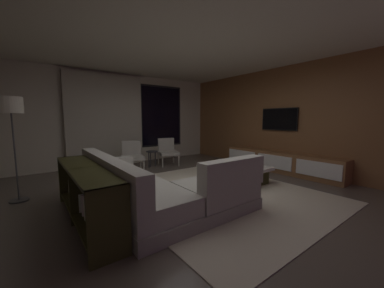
{
  "coord_description": "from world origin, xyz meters",
  "views": [
    {
      "loc": [
        -2.36,
        -2.99,
        1.36
      ],
      "look_at": [
        0.76,
        1.16,
        0.76
      ],
      "focal_mm": 20.47,
      "sensor_mm": 36.0,
      "label": 1
    }
  ],
  "objects_px": {
    "accent_chair_near_window": "(167,150)",
    "media_console": "(280,162)",
    "book_stack_on_coffee_table": "(233,162)",
    "accent_chair_by_curtain": "(132,154)",
    "sectional_couch": "(154,190)",
    "coffee_table": "(235,174)",
    "mounted_tv": "(279,119)",
    "console_table_behind_couch": "(86,192)",
    "standing_lamp": "(11,112)",
    "side_stool": "(152,154)"
  },
  "relations": [
    {
      "from": "accent_chair_by_curtain",
      "to": "side_stool",
      "type": "distance_m",
      "value": 0.6
    },
    {
      "from": "console_table_behind_couch",
      "to": "media_console",
      "type": "bearing_deg",
      "value": -0.09
    },
    {
      "from": "accent_chair_near_window",
      "to": "accent_chair_by_curtain",
      "type": "bearing_deg",
      "value": -175.32
    },
    {
      "from": "coffee_table",
      "to": "standing_lamp",
      "type": "relative_size",
      "value": 0.68
    },
    {
      "from": "media_console",
      "to": "mounted_tv",
      "type": "relative_size",
      "value": 3.11
    },
    {
      "from": "mounted_tv",
      "to": "sectional_couch",
      "type": "bearing_deg",
      "value": -175.23
    },
    {
      "from": "accent_chair_near_window",
      "to": "accent_chair_by_curtain",
      "type": "height_order",
      "value": "same"
    },
    {
      "from": "book_stack_on_coffee_table",
      "to": "side_stool",
      "type": "bearing_deg",
      "value": 110.48
    },
    {
      "from": "sectional_couch",
      "to": "media_console",
      "type": "xyz_separation_m",
      "value": [
        3.66,
        0.12,
        -0.04
      ]
    },
    {
      "from": "book_stack_on_coffee_table",
      "to": "accent_chair_by_curtain",
      "type": "xyz_separation_m",
      "value": [
        -1.44,
        2.21,
        0.03
      ]
    },
    {
      "from": "sectional_couch",
      "to": "media_console",
      "type": "relative_size",
      "value": 0.81
    },
    {
      "from": "accent_chair_near_window",
      "to": "standing_lamp",
      "type": "relative_size",
      "value": 0.46
    },
    {
      "from": "accent_chair_near_window",
      "to": "media_console",
      "type": "height_order",
      "value": "accent_chair_near_window"
    },
    {
      "from": "accent_chair_by_curtain",
      "to": "mounted_tv",
      "type": "xyz_separation_m",
      "value": [
        3.15,
        -2.26,
        0.92
      ]
    },
    {
      "from": "coffee_table",
      "to": "accent_chair_by_curtain",
      "type": "bearing_deg",
      "value": 118.38
    },
    {
      "from": "coffee_table",
      "to": "accent_chair_by_curtain",
      "type": "xyz_separation_m",
      "value": [
        -1.3,
        2.41,
        0.25
      ]
    },
    {
      "from": "book_stack_on_coffee_table",
      "to": "media_console",
      "type": "relative_size",
      "value": 0.1
    },
    {
      "from": "sectional_couch",
      "to": "coffee_table",
      "type": "distance_m",
      "value": 2.01
    },
    {
      "from": "side_stool",
      "to": "coffee_table",
      "type": "bearing_deg",
      "value": -74.05
    },
    {
      "from": "side_stool",
      "to": "console_table_behind_couch",
      "type": "relative_size",
      "value": 0.22
    },
    {
      "from": "mounted_tv",
      "to": "standing_lamp",
      "type": "bearing_deg",
      "value": 166.71
    },
    {
      "from": "side_stool",
      "to": "console_table_behind_couch",
      "type": "height_order",
      "value": "console_table_behind_couch"
    },
    {
      "from": "side_stool",
      "to": "mounted_tv",
      "type": "xyz_separation_m",
      "value": [
        2.55,
        -2.31,
        0.98
      ]
    },
    {
      "from": "sectional_couch",
      "to": "media_console",
      "type": "bearing_deg",
      "value": 1.91
    },
    {
      "from": "coffee_table",
      "to": "book_stack_on_coffee_table",
      "type": "bearing_deg",
      "value": 53.86
    },
    {
      "from": "sectional_couch",
      "to": "coffee_table",
      "type": "bearing_deg",
      "value": 4.89
    },
    {
      "from": "side_stool",
      "to": "accent_chair_near_window",
      "type": "bearing_deg",
      "value": 4.01
    },
    {
      "from": "accent_chair_by_curtain",
      "to": "console_table_behind_couch",
      "type": "xyz_separation_m",
      "value": [
        -1.61,
        -2.45,
        -0.02
      ]
    },
    {
      "from": "sectional_couch",
      "to": "mounted_tv",
      "type": "height_order",
      "value": "mounted_tv"
    },
    {
      "from": "console_table_behind_couch",
      "to": "coffee_table",
      "type": "bearing_deg",
      "value": 0.81
    },
    {
      "from": "standing_lamp",
      "to": "accent_chair_by_curtain",
      "type": "bearing_deg",
      "value": 22.11
    },
    {
      "from": "media_console",
      "to": "standing_lamp",
      "type": "distance_m",
      "value": 5.66
    },
    {
      "from": "accent_chair_by_curtain",
      "to": "sectional_couch",
      "type": "bearing_deg",
      "value": -105.14
    },
    {
      "from": "sectional_couch",
      "to": "side_stool",
      "type": "bearing_deg",
      "value": 63.82
    },
    {
      "from": "sectional_couch",
      "to": "console_table_behind_couch",
      "type": "distance_m",
      "value": 0.93
    },
    {
      "from": "standing_lamp",
      "to": "media_console",
      "type": "bearing_deg",
      "value": -15.73
    },
    {
      "from": "sectional_couch",
      "to": "console_table_behind_couch",
      "type": "relative_size",
      "value": 1.19
    },
    {
      "from": "sectional_couch",
      "to": "accent_chair_by_curtain",
      "type": "height_order",
      "value": "sectional_couch"
    },
    {
      "from": "sectional_couch",
      "to": "accent_chair_near_window",
      "type": "height_order",
      "value": "sectional_couch"
    },
    {
      "from": "coffee_table",
      "to": "accent_chair_near_window",
      "type": "relative_size",
      "value": 1.49
    },
    {
      "from": "standing_lamp",
      "to": "console_table_behind_couch",
      "type": "bearing_deg",
      "value": -63.51
    },
    {
      "from": "coffee_table",
      "to": "accent_chair_near_window",
      "type": "distance_m",
      "value": 2.52
    },
    {
      "from": "console_table_behind_couch",
      "to": "sectional_couch",
      "type": "bearing_deg",
      "value": -8.09
    },
    {
      "from": "sectional_couch",
      "to": "media_console",
      "type": "height_order",
      "value": "sectional_couch"
    },
    {
      "from": "mounted_tv",
      "to": "standing_lamp",
      "type": "height_order",
      "value": "standing_lamp"
    },
    {
      "from": "book_stack_on_coffee_table",
      "to": "console_table_behind_couch",
      "type": "distance_m",
      "value": 3.06
    },
    {
      "from": "coffee_table",
      "to": "media_console",
      "type": "height_order",
      "value": "media_console"
    },
    {
      "from": "accent_chair_by_curtain",
      "to": "mounted_tv",
      "type": "distance_m",
      "value": 3.98
    },
    {
      "from": "accent_chair_near_window",
      "to": "coffee_table",
      "type": "bearing_deg",
      "value": -86.09
    },
    {
      "from": "accent_chair_by_curtain",
      "to": "mounted_tv",
      "type": "height_order",
      "value": "mounted_tv"
    }
  ]
}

